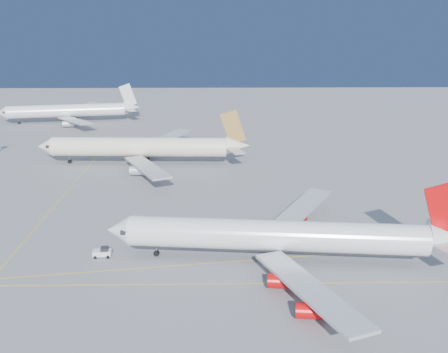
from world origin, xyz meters
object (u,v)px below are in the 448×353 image
airliner_virgin (283,237)px  airliner_third (70,111)px  airliner_etihad (144,147)px  pushback_tug (103,252)px

airliner_virgin → airliner_third: airliner_virgin is taller
airliner_etihad → airliner_third: bearing=123.9°
airliner_virgin → airliner_third: (-78.85, 137.90, 0.02)m
airliner_virgin → pushback_tug: airliner_virgin is taller
airliner_virgin → airliner_etihad: 77.65m
airliner_etihad → pushback_tug: size_ratio=18.89×
pushback_tug → airliner_virgin: bearing=-6.7°
airliner_virgin → airliner_etihad: size_ratio=1.00×
airliner_etihad → airliner_virgin: bearing=-60.3°
airliner_third → pushback_tug: size_ratio=17.34×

